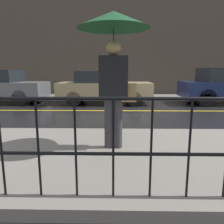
% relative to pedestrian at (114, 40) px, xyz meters
% --- Properties ---
extents(ground_plane, '(80.00, 80.00, 0.00)m').
position_rel_pedestrian_xyz_m(ground_plane, '(1.70, 4.30, -1.88)').
color(ground_plane, black).
extents(sidewalk_near, '(28.00, 2.95, 0.14)m').
position_rel_pedestrian_xyz_m(sidewalk_near, '(1.70, -0.25, -1.81)').
color(sidewalk_near, slate).
rests_on(sidewalk_near, ground_plane).
extents(sidewalk_far, '(28.00, 1.77, 0.14)m').
position_rel_pedestrian_xyz_m(sidewalk_far, '(1.70, 8.25, -1.81)').
color(sidewalk_far, slate).
rests_on(sidewalk_far, ground_plane).
extents(lane_marking, '(25.20, 0.12, 0.01)m').
position_rel_pedestrian_xyz_m(lane_marking, '(1.70, 4.30, -1.88)').
color(lane_marking, gold).
rests_on(lane_marking, ground_plane).
extents(building_storefront, '(28.00, 0.30, 6.25)m').
position_rel_pedestrian_xyz_m(building_storefront, '(1.70, 9.28, 1.24)').
color(building_storefront, '#4C4238').
rests_on(building_storefront, ground_plane).
extents(pedestrian, '(1.13, 1.13, 2.17)m').
position_rel_pedestrian_xyz_m(pedestrian, '(0.00, 0.00, 0.00)').
color(pedestrian, '#333338').
rests_on(pedestrian, sidewalk_near).
extents(car_tan, '(4.01, 1.79, 1.43)m').
position_rel_pedestrian_xyz_m(car_tan, '(-0.50, 6.11, -1.15)').
color(car_tan, tan).
rests_on(car_tan, ground_plane).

